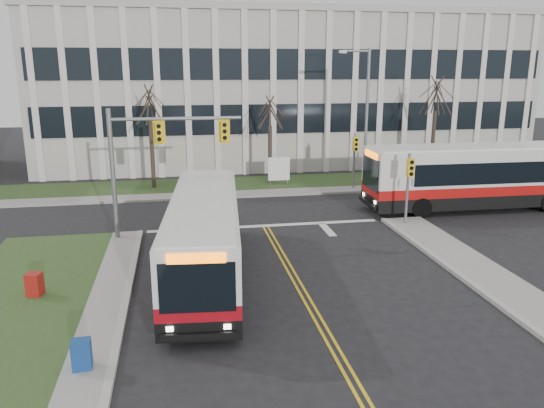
{
  "coord_description": "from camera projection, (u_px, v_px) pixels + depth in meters",
  "views": [
    {
      "loc": [
        -4.24,
        -17.81,
        8.01
      ],
      "look_at": [
        -0.2,
        5.01,
        2.0
      ],
      "focal_mm": 35.0,
      "sensor_mm": 36.0,
      "label": 1
    }
  ],
  "objects": [
    {
      "name": "office_building",
      "position": [
        280.0,
        90.0,
        47.63
      ],
      "size": [
        40.0,
        16.0,
        12.0
      ],
      "primitive_type": "cube",
      "color": "#B6B1A8",
      "rests_on": "ground"
    },
    {
      "name": "bus_cross",
      "position": [
        483.0,
        178.0,
        30.49
      ],
      "size": [
        13.6,
        3.14,
        3.62
      ],
      "primitive_type": null,
      "rotation": [
        0.0,
        0.0,
        -1.59
      ],
      "color": "silver",
      "rests_on": "ground"
    },
    {
      "name": "directory_sign",
      "position": [
        279.0,
        169.0,
        36.51
      ],
      "size": [
        1.5,
        0.12,
        2.0
      ],
      "color": "slate",
      "rests_on": "ground"
    },
    {
      "name": "streetlight",
      "position": [
        364.0,
        111.0,
        35.19
      ],
      "size": [
        2.15,
        0.25,
        9.2
      ],
      "color": "slate",
      "rests_on": "ground"
    },
    {
      "name": "newspaper_box_blue",
      "position": [
        82.0,
        357.0,
        14.21
      ],
      "size": [
        0.52,
        0.48,
        0.95
      ],
      "primitive_type": "cube",
      "rotation": [
        0.0,
        0.0,
        0.06
      ],
      "color": "navy",
      "rests_on": "ground"
    },
    {
      "name": "sidewalk_cross",
      "position": [
        322.0,
        191.0,
        35.02
      ],
      "size": [
        44.0,
        1.6,
        0.14
      ],
      "primitive_type": "cube",
      "color": "#9E9B93",
      "rests_on": "ground"
    },
    {
      "name": "signal_pole_far",
      "position": [
        355.0,
        153.0,
        34.97
      ],
      "size": [
        0.34,
        0.39,
        3.8
      ],
      "color": "slate",
      "rests_on": "ground"
    },
    {
      "name": "tree_mid",
      "position": [
        270.0,
        114.0,
        36.16
      ],
      "size": [
        1.8,
        1.8,
        6.82
      ],
      "color": "#42352B",
      "rests_on": "ground"
    },
    {
      "name": "mast_arm_signal",
      "position": [
        149.0,
        150.0,
        24.51
      ],
      "size": [
        6.11,
        0.38,
        6.2
      ],
      "color": "slate",
      "rests_on": "ground"
    },
    {
      "name": "ground",
      "position": [
        301.0,
        289.0,
        19.7
      ],
      "size": [
        120.0,
        120.0,
        0.0
      ],
      "primitive_type": "plane",
      "color": "black",
      "rests_on": "ground"
    },
    {
      "name": "newspaper_box_red",
      "position": [
        35.0,
        286.0,
        18.8
      ],
      "size": [
        0.6,
        0.56,
        0.95
      ],
      "primitive_type": "cube",
      "rotation": [
        0.0,
        0.0,
        -0.25
      ],
      "color": "maroon",
      "rests_on": "ground"
    },
    {
      "name": "tree_right",
      "position": [
        436.0,
        97.0,
        37.74
      ],
      "size": [
        1.8,
        1.8,
        8.25
      ],
      "color": "#42352B",
      "rests_on": "ground"
    },
    {
      "name": "building_lawn",
      "position": [
        312.0,
        182.0,
        37.69
      ],
      "size": [
        44.0,
        5.0,
        0.12
      ],
      "primitive_type": "cube",
      "color": "#324A1F",
      "rests_on": "ground"
    },
    {
      "name": "signal_pole_near",
      "position": [
        409.0,
        179.0,
        26.87
      ],
      "size": [
        0.34,
        0.39,
        3.8
      ],
      "color": "slate",
      "rests_on": "ground"
    },
    {
      "name": "tree_left",
      "position": [
        150.0,
        106.0,
        34.46
      ],
      "size": [
        1.8,
        1.8,
        7.7
      ],
      "color": "#42352B",
      "rests_on": "ground"
    },
    {
      "name": "sidewalk_west",
      "position": [
        81.0,
        383.0,
        13.74
      ],
      "size": [
        1.2,
        26.0,
        0.14
      ],
      "primitive_type": "cube",
      "color": "#9E9B93",
      "rests_on": "ground"
    },
    {
      "name": "bus_main",
      "position": [
        205.0,
        238.0,
        20.61
      ],
      "size": [
        3.52,
        11.79,
        3.1
      ],
      "primitive_type": null,
      "rotation": [
        0.0,
        0.0,
        -0.09
      ],
      "color": "silver",
      "rests_on": "ground"
    }
  ]
}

